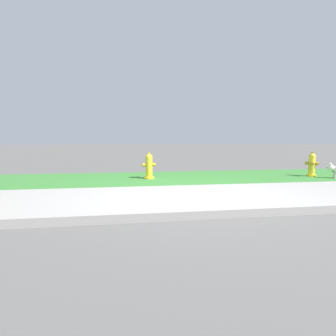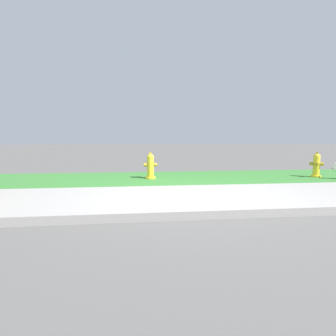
% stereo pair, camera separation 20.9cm
% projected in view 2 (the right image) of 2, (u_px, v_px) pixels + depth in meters
% --- Properties ---
extents(ground_plane, '(120.00, 120.00, 0.00)m').
position_uv_depth(ground_plane, '(189.00, 197.00, 4.72)').
color(ground_plane, '#5B5956').
extents(sidewalk_pavement, '(18.00, 2.39, 0.01)m').
position_uv_depth(sidewalk_pavement, '(189.00, 197.00, 4.72)').
color(sidewalk_pavement, '#9E9993').
rests_on(sidewalk_pavement, ground).
extents(grass_verge, '(18.00, 2.67, 0.01)m').
position_uv_depth(grass_verge, '(171.00, 177.00, 7.22)').
color(grass_verge, '#387A33').
rests_on(grass_verge, ground).
extents(street_curb, '(18.00, 0.16, 0.12)m').
position_uv_depth(street_curb, '(208.00, 214.00, 3.45)').
color(street_curb, '#9E9993').
rests_on(street_curb, ground).
extents(fire_hydrant_across_street, '(0.36, 0.33, 0.71)m').
position_uv_depth(fire_hydrant_across_street, '(150.00, 166.00, 6.99)').
color(fire_hydrant_across_street, yellow).
rests_on(fire_hydrant_across_street, ground).
extents(fire_hydrant_by_grass_verge, '(0.33, 0.33, 0.70)m').
position_uv_depth(fire_hydrant_by_grass_verge, '(316.00, 165.00, 7.26)').
color(fire_hydrant_by_grass_verge, yellow).
rests_on(fire_hydrant_by_grass_verge, ground).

